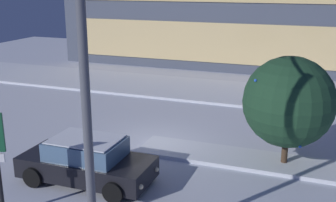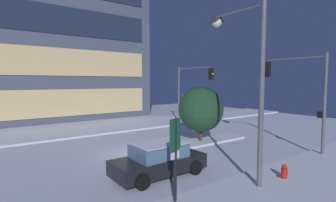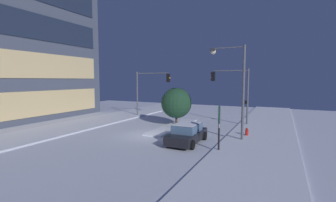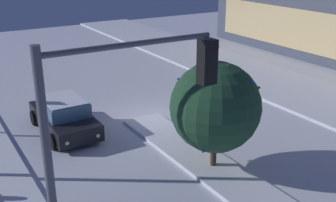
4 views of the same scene
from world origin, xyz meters
name	(u,v)px [view 2 (image 2 of 4)]	position (x,y,z in m)	size (l,w,h in m)	color
ground	(134,153)	(0.00, 0.00, 0.00)	(52.00, 52.00, 0.00)	silver
curb_strip_far	(87,130)	(0.00, 8.72, 0.07)	(52.00, 5.20, 0.14)	silver
median_strip	(192,143)	(4.24, -0.42, 0.07)	(9.00, 1.80, 0.14)	silver
car_near	(159,160)	(-0.78, -3.84, 0.71)	(4.43, 2.08, 1.49)	black
traffic_light_corner_near_right	(298,86)	(8.44, -5.38, 4.03)	(0.32, 4.05, 5.90)	#565960
traffic_light_corner_far_right	(192,84)	(8.89, 4.93, 4.06)	(0.32, 4.88, 5.76)	#565960
street_lamp_arched	(246,69)	(1.58, -6.73, 4.81)	(0.56, 2.71, 7.34)	#565960
fire_hydrant	(284,173)	(3.18, -7.61, 0.36)	(0.48, 0.26, 0.76)	red
parking_info_sign	(175,150)	(-1.90, -6.51, 1.94)	(0.54, 0.21, 3.03)	black
decorated_tree_median	(201,109)	(5.11, -0.34, 2.36)	(3.14, 3.14, 3.93)	#473323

